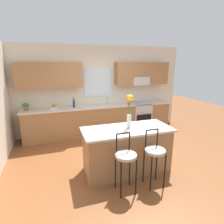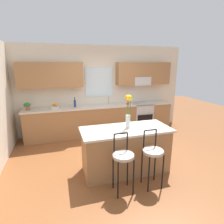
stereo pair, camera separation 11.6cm
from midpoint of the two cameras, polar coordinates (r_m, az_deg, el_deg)
ground_plane at (r=4.43m, az=3.11°, el=-14.37°), size 14.00×14.00×0.00m
back_wall_assembly at (r=5.82m, az=-3.12°, el=8.39°), size 5.60×0.50×2.70m
counter_run at (r=5.75m, az=-2.53°, el=-2.33°), size 4.56×0.64×0.92m
sink_faucet at (r=5.81m, az=-0.51°, el=3.90°), size 0.02×0.13×0.23m
oven_range at (r=6.18m, az=9.54°, el=-1.37°), size 0.60×0.64×0.92m
kitchen_island at (r=3.82m, az=5.11°, el=-11.63°), size 1.77×0.78×0.92m
bar_stool_near at (r=3.16m, az=4.55°, el=-14.14°), size 0.36×0.36×1.04m
bar_stool_middle at (r=3.38m, az=13.51°, el=-12.50°), size 0.36×0.36×1.04m
flower_vase at (r=3.58m, az=5.99°, el=1.22°), size 0.16×0.15×0.67m
fruit_bowl_oranges at (r=5.47m, az=-16.74°, el=1.59°), size 0.24×0.24×0.16m
bottle_olive_oil at (r=5.48m, az=-10.87°, el=2.69°), size 0.06×0.06×0.29m
potted_plant_small at (r=5.50m, az=-24.34°, el=1.78°), size 0.19×0.13×0.22m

